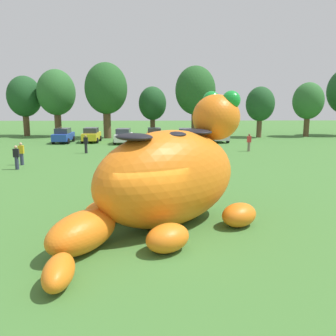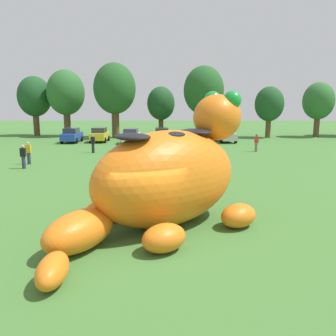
{
  "view_description": "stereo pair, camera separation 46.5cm",
  "coord_description": "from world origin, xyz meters",
  "px_view_note": "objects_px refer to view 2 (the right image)",
  "views": [
    {
      "loc": [
        0.23,
        -11.7,
        4.69
      ],
      "look_at": [
        0.58,
        2.43,
        2.04
      ],
      "focal_mm": 37.56,
      "sensor_mm": 36.0,
      "label": 1
    },
    {
      "loc": [
        0.69,
        -11.71,
        4.69
      ],
      "look_at": [
        0.58,
        2.43,
        2.04
      ],
      "focal_mm": 37.56,
      "sensor_mm": 36.0,
      "label": 2
    }
  ],
  "objects_px": {
    "car_white": "(131,136)",
    "spectator_by_cars": "(29,153)",
    "car_yellow": "(100,135)",
    "spectator_wandering": "(23,157)",
    "car_silver": "(226,135)",
    "car_blue": "(72,135)",
    "giant_inflatable_creature": "(168,177)",
    "spectator_near_inflatable": "(93,144)",
    "car_green": "(193,136)",
    "spectator_mid_field": "(256,143)",
    "car_orange": "(162,135)"
  },
  "relations": [
    {
      "from": "car_yellow",
      "to": "spectator_mid_field",
      "type": "bearing_deg",
      "value": -26.54
    },
    {
      "from": "car_white",
      "to": "car_silver",
      "type": "distance_m",
      "value": 11.21
    },
    {
      "from": "car_blue",
      "to": "car_green",
      "type": "bearing_deg",
      "value": -2.57
    },
    {
      "from": "spectator_mid_field",
      "to": "car_yellow",
      "type": "bearing_deg",
      "value": 153.46
    },
    {
      "from": "car_white",
      "to": "car_green",
      "type": "relative_size",
      "value": 1.0
    },
    {
      "from": "car_blue",
      "to": "spectator_near_inflatable",
      "type": "height_order",
      "value": "car_blue"
    },
    {
      "from": "giant_inflatable_creature",
      "to": "spectator_by_cars",
      "type": "distance_m",
      "value": 17.23
    },
    {
      "from": "giant_inflatable_creature",
      "to": "car_green",
      "type": "bearing_deg",
      "value": 84.44
    },
    {
      "from": "car_orange",
      "to": "car_blue",
      "type": "bearing_deg",
      "value": -179.48
    },
    {
      "from": "giant_inflatable_creature",
      "to": "car_silver",
      "type": "bearing_deg",
      "value": 76.96
    },
    {
      "from": "car_orange",
      "to": "car_green",
      "type": "height_order",
      "value": "same"
    },
    {
      "from": "car_yellow",
      "to": "spectator_wandering",
      "type": "xyz_separation_m",
      "value": [
        -1.99,
        -17.31,
        -0.01
      ]
    },
    {
      "from": "giant_inflatable_creature",
      "to": "car_green",
      "type": "height_order",
      "value": "giant_inflatable_creature"
    },
    {
      "from": "car_yellow",
      "to": "car_silver",
      "type": "xyz_separation_m",
      "value": [
        15.09,
        -0.14,
        0.0
      ]
    },
    {
      "from": "car_orange",
      "to": "spectator_mid_field",
      "type": "bearing_deg",
      "value": -40.34
    },
    {
      "from": "spectator_near_inflatable",
      "to": "spectator_wandering",
      "type": "relative_size",
      "value": 1.0
    },
    {
      "from": "spectator_near_inflatable",
      "to": "spectator_wandering",
      "type": "height_order",
      "value": "same"
    },
    {
      "from": "car_yellow",
      "to": "spectator_near_inflatable",
      "type": "height_order",
      "value": "car_yellow"
    },
    {
      "from": "spectator_mid_field",
      "to": "spectator_by_cars",
      "type": "height_order",
      "value": "same"
    },
    {
      "from": "giant_inflatable_creature",
      "to": "car_silver",
      "type": "height_order",
      "value": "giant_inflatable_creature"
    },
    {
      "from": "spectator_near_inflatable",
      "to": "spectator_mid_field",
      "type": "xyz_separation_m",
      "value": [
        15.53,
        0.92,
        0.0
      ]
    },
    {
      "from": "spectator_mid_field",
      "to": "car_orange",
      "type": "bearing_deg",
      "value": 139.66
    },
    {
      "from": "car_blue",
      "to": "car_silver",
      "type": "distance_m",
      "value": 18.27
    },
    {
      "from": "spectator_wandering",
      "to": "spectator_near_inflatable",
      "type": "bearing_deg",
      "value": 68.03
    },
    {
      "from": "car_yellow",
      "to": "spectator_wandering",
      "type": "height_order",
      "value": "car_yellow"
    },
    {
      "from": "car_yellow",
      "to": "spectator_near_inflatable",
      "type": "bearing_deg",
      "value": -82.39
    },
    {
      "from": "car_silver",
      "to": "car_green",
      "type": "bearing_deg",
      "value": -164.54
    },
    {
      "from": "car_silver",
      "to": "giant_inflatable_creature",
      "type": "bearing_deg",
      "value": -103.04
    },
    {
      "from": "car_green",
      "to": "car_silver",
      "type": "relative_size",
      "value": 0.97
    },
    {
      "from": "car_white",
      "to": "spectator_near_inflatable",
      "type": "bearing_deg",
      "value": -109.14
    },
    {
      "from": "giant_inflatable_creature",
      "to": "spectator_by_cars",
      "type": "xyz_separation_m",
      "value": [
        -10.78,
        13.4,
        -1.04
      ]
    },
    {
      "from": "spectator_by_cars",
      "to": "spectator_wandering",
      "type": "bearing_deg",
      "value": -79.1
    },
    {
      "from": "car_silver",
      "to": "spectator_by_cars",
      "type": "bearing_deg",
      "value": -138.67
    },
    {
      "from": "car_blue",
      "to": "spectator_wandering",
      "type": "relative_size",
      "value": 2.4
    },
    {
      "from": "car_white",
      "to": "spectator_mid_field",
      "type": "height_order",
      "value": "car_white"
    },
    {
      "from": "car_yellow",
      "to": "giant_inflatable_creature",
      "type": "bearing_deg",
      "value": -73.71
    },
    {
      "from": "car_yellow",
      "to": "car_silver",
      "type": "height_order",
      "value": "same"
    },
    {
      "from": "car_orange",
      "to": "spectator_mid_field",
      "type": "relative_size",
      "value": 2.43
    },
    {
      "from": "car_blue",
      "to": "car_white",
      "type": "xyz_separation_m",
      "value": [
        7.13,
        -0.87,
        0.0
      ]
    },
    {
      "from": "car_orange",
      "to": "spectator_wandering",
      "type": "xyz_separation_m",
      "value": [
        -9.47,
        -16.82,
        -0.01
      ]
    },
    {
      "from": "spectator_near_inflatable",
      "to": "car_green",
      "type": "bearing_deg",
      "value": 39.2
    },
    {
      "from": "giant_inflatable_creature",
      "to": "spectator_mid_field",
      "type": "bearing_deg",
      "value": 67.89
    },
    {
      "from": "car_white",
      "to": "spectator_by_cars",
      "type": "height_order",
      "value": "car_white"
    },
    {
      "from": "car_blue",
      "to": "car_yellow",
      "type": "height_order",
      "value": "same"
    },
    {
      "from": "car_blue",
      "to": "car_white",
      "type": "distance_m",
      "value": 7.18
    },
    {
      "from": "spectator_mid_field",
      "to": "spectator_by_cars",
      "type": "xyz_separation_m",
      "value": [
        -19.11,
        -7.1,
        0.0
      ]
    },
    {
      "from": "car_green",
      "to": "spectator_wandering",
      "type": "relative_size",
      "value": 2.43
    },
    {
      "from": "car_blue",
      "to": "car_white",
      "type": "bearing_deg",
      "value": -6.99
    },
    {
      "from": "car_white",
      "to": "car_silver",
      "type": "relative_size",
      "value": 0.97
    },
    {
      "from": "car_orange",
      "to": "spectator_near_inflatable",
      "type": "xyz_separation_m",
      "value": [
        -6.24,
        -8.81,
        -0.01
      ]
    }
  ]
}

